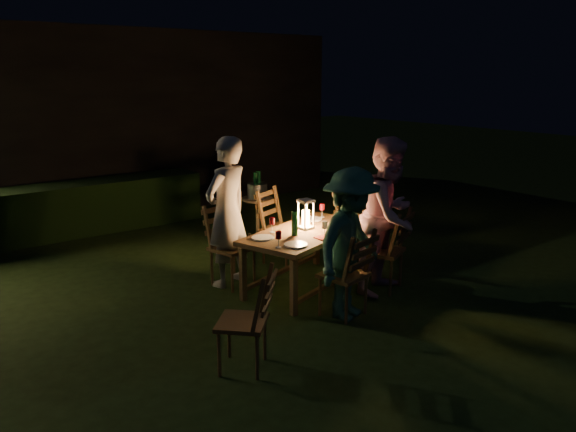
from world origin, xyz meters
TOP-DOWN VIEW (x-y plane):
  - garden_envelope at (-0.01, 6.15)m, footprint 40.00×40.00m
  - dining_table at (1.03, -0.21)m, footprint 1.83×1.28m
  - chair_near_left at (0.83, -1.08)m, footprint 0.52×0.54m
  - chair_near_right at (1.69, -0.81)m, footprint 0.61×0.63m
  - chair_far_left at (0.37, 0.39)m, footprint 0.54×0.56m
  - chair_far_right at (1.32, 0.69)m, footprint 0.60×0.62m
  - chair_end at (2.20, 0.16)m, footprint 0.60×0.58m
  - chair_spare at (-0.59, -1.37)m, footprint 0.61×0.61m
  - person_house_side at (0.35, 0.44)m, footprint 0.74×0.60m
  - person_opp_right at (1.71, -0.86)m, footprint 1.03×0.91m
  - person_opp_left at (0.85, -1.13)m, footprint 1.14×0.86m
  - lantern at (1.06, -0.15)m, footprint 0.16×0.16m
  - plate_far_left at (0.44, -0.16)m, footprint 0.25×0.25m
  - plate_near_left at (0.57, -0.58)m, footprint 0.25×0.25m
  - plate_far_right at (1.39, 0.14)m, footprint 0.25×0.25m
  - plate_near_right at (1.53, -0.28)m, footprint 0.25×0.25m
  - wineglass_a at (0.66, -0.03)m, footprint 0.06×0.06m
  - wineglass_b at (0.38, -0.54)m, footprint 0.06×0.06m
  - wineglass_c at (1.40, -0.39)m, footprint 0.06×0.06m
  - wineglass_d at (1.57, 0.15)m, footprint 0.06×0.06m
  - wineglass_e at (1.02, -0.53)m, footprint 0.06×0.06m
  - bottle_table at (0.79, -0.28)m, footprint 0.07×0.07m
  - napkin_left at (0.98, -0.56)m, footprint 0.18×0.14m
  - napkin_right at (1.64, -0.33)m, footprint 0.18×0.14m
  - phone at (0.53, -0.68)m, footprint 0.14×0.07m
  - side_table at (1.71, 1.81)m, footprint 0.47×0.47m
  - ice_bucket at (1.71, 1.81)m, footprint 0.30×0.30m
  - bottle_bucket_a at (1.66, 1.77)m, footprint 0.07×0.07m
  - bottle_bucket_b at (1.76, 1.85)m, footprint 0.07×0.07m

SIDE VIEW (x-z plane):
  - chair_spare at x=-0.59m, z-range -0.18..0.75m
  - chair_near_left at x=0.83m, z-range -0.19..0.77m
  - chair_far_left at x=0.37m, z-range -0.20..0.80m
  - chair_near_right at x=1.69m, z-range -0.20..0.81m
  - chair_far_right at x=1.32m, z-range -0.20..0.82m
  - chair_end at x=2.20m, z-range -0.21..0.84m
  - side_table at x=1.71m, z-range 0.24..0.87m
  - dining_table at x=1.03m, z-range 0.28..0.97m
  - phone at x=0.53m, z-range 0.69..0.70m
  - napkin_left at x=0.98m, z-range 0.69..0.70m
  - napkin_right at x=1.64m, z-range 0.69..0.70m
  - plate_far_left at x=0.44m, z-range 0.69..0.71m
  - plate_near_left at x=0.57m, z-range 0.69..0.71m
  - plate_far_right at x=1.39m, z-range 0.69..0.71m
  - plate_near_right at x=1.53m, z-range 0.69..0.71m
  - ice_bucket at x=1.71m, z-range 0.63..0.85m
  - wineglass_a at x=0.66m, z-range 0.69..0.87m
  - wineglass_b at x=0.38m, z-range 0.69..0.87m
  - wineglass_c at x=1.40m, z-range 0.69..0.87m
  - wineglass_d at x=1.57m, z-range 0.69..0.87m
  - wineglass_e at x=1.02m, z-range 0.69..0.87m
  - person_opp_left at x=0.85m, z-range 0.00..1.56m
  - bottle_bucket_a at x=1.66m, z-range 0.63..0.95m
  - bottle_bucket_b at x=1.76m, z-range 0.63..0.95m
  - bottle_table at x=0.79m, z-range 0.69..0.97m
  - lantern at x=1.06m, z-range 0.67..1.02m
  - person_house_side at x=0.35m, z-range 0.00..1.77m
  - person_opp_right at x=1.71m, z-range 0.00..1.78m
  - garden_envelope at x=-0.01m, z-range -0.02..3.18m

